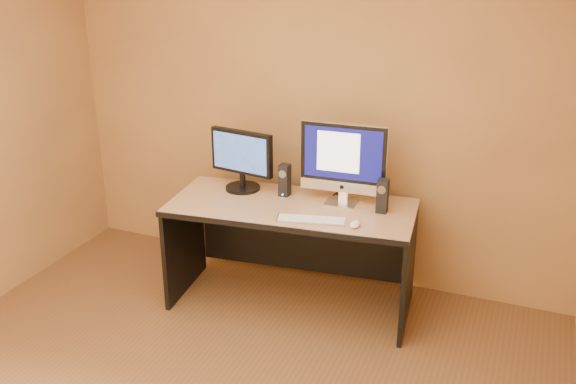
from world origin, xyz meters
name	(u,v)px	position (x,y,z in m)	size (l,w,h in m)	color
walls	(171,210)	(0.00, 0.00, 1.30)	(4.00, 4.00, 2.60)	#A87B44
desk	(291,256)	(0.06, 1.41, 0.39)	(1.69, 0.74, 0.78)	tan
imac	(342,164)	(0.37, 1.57, 1.07)	(0.60, 0.22, 0.58)	silver
second_monitor	(242,160)	(-0.39, 1.56, 1.01)	(0.51, 0.25, 0.44)	black
speaker_left	(285,180)	(-0.05, 1.56, 0.90)	(0.07, 0.08, 0.23)	black
speaker_right	(383,196)	(0.67, 1.53, 0.90)	(0.07, 0.08, 0.23)	black
keyboard	(311,220)	(0.28, 1.21, 0.79)	(0.46, 0.12, 0.02)	silver
mouse	(355,224)	(0.57, 1.23, 0.80)	(0.06, 0.11, 0.04)	white
cable_a	(339,197)	(0.32, 1.67, 0.79)	(0.01, 0.01, 0.23)	black
cable_b	(335,194)	(0.28, 1.71, 0.79)	(0.01, 0.01, 0.19)	black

